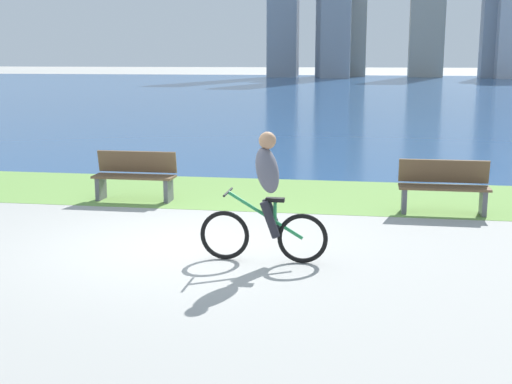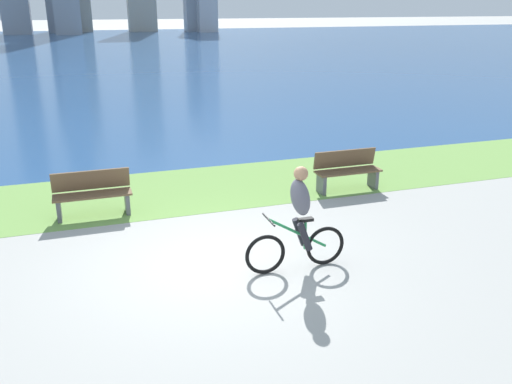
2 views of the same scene
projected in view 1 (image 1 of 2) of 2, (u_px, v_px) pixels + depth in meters
name	position (u px, v px, depth m)	size (l,w,h in m)	color
ground_plane	(186.00, 245.00, 9.71)	(300.00, 300.00, 0.00)	#9E9E99
grass_strip_bayside	(237.00, 193.00, 13.38)	(120.00, 3.20, 0.01)	#6B9947
bay_water_surface	(337.00, 90.00, 54.06)	(300.00, 80.86, 0.00)	navy
cyclist_lead	(266.00, 198.00, 8.77)	(1.67, 0.52, 1.69)	black
bench_near_path	(135.00, 176.00, 12.63)	(1.50, 0.47, 0.90)	brown
bench_far_along_path	(444.00, 187.00, 11.59)	(1.50, 0.47, 0.90)	brown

